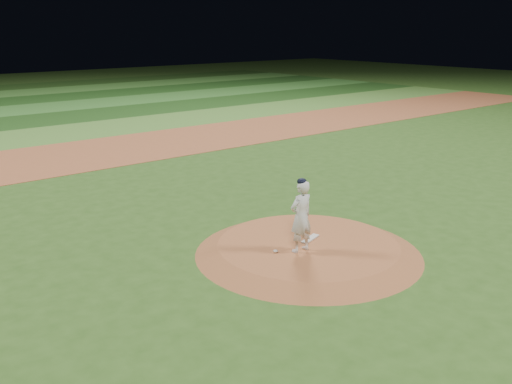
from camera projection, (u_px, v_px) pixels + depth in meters
name	position (u px, v px, depth m)	size (l,w,h in m)	color
ground	(308.00, 253.00, 13.91)	(120.00, 120.00, 0.00)	#2C511A
infield_dirt_band	(78.00, 155.00, 24.29)	(70.00, 6.00, 0.02)	#96512E
outfield_stripe_0	(33.00, 137.00, 28.38)	(70.00, 5.00, 0.02)	#467B2C
outfield_stripe_1	(3.00, 124.00, 32.08)	(70.00, 5.00, 0.02)	#1C4415
pitchers_mound	(308.00, 248.00, 13.88)	(5.50, 5.50, 0.25)	#9B5630
pitching_rubber	(310.00, 239.00, 14.10)	(0.67, 0.17, 0.03)	beige
rosin_bag	(276.00, 251.00, 13.30)	(0.11, 0.11, 0.06)	silver
pitcher_on_mound	(301.00, 216.00, 13.13)	(0.63, 0.41, 1.77)	silver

